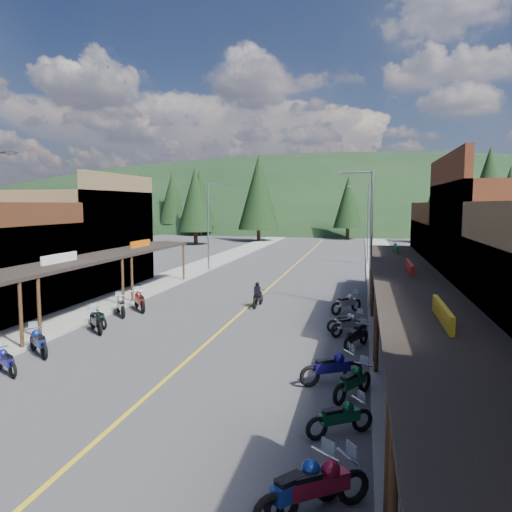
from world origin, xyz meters
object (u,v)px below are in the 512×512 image
Objects in this scene: bike_west_8 at (98,316)px; bike_east_8 at (349,323)px; pine_2 at (259,192)px; bike_west_10 at (140,300)px; pine_11 at (489,194)px; bike_east_5 at (353,380)px; pine_0 at (102,202)px; pine_8 at (141,205)px; pine_9 at (510,202)px; bike_west_5 at (5,360)px; bike_east_2 at (300,485)px; rider_on_bike at (258,297)px; streetlight_1 at (210,222)px; bike_east_3 at (318,483)px; bike_east_6 at (332,366)px; bike_west_7 at (96,321)px; bike_east_10 at (346,302)px; pedestrian_east_a at (398,358)px; bike_east_4 at (340,416)px; bike_east_9 at (346,321)px; pine_3 at (348,202)px; shop_east_3 at (481,263)px; shop_west_3 at (75,240)px; bike_west_6 at (38,340)px; pine_10 at (195,199)px; streetlight_3 at (367,220)px; pine_4 at (440,196)px; pedestrian_east_b at (389,277)px; bike_east_7 at (356,335)px; pine_7 at (172,198)px.

bike_east_8 reaches higher than bike_west_8.
bike_west_10 is at bearing -85.50° from pine_2.
pine_11 is 5.99× the size of bike_east_5.
pine_0 is 28.43m from pine_8.
bike_east_5 is at bearing -109.11° from pine_9.
bike_east_2 is (11.43, -5.95, 0.12)m from bike_west_5.
rider_on_bike reaches higher than bike_west_8.
pine_8 reaches higher than streetlight_1.
streetlight_1 is 3.88× the size of bike_east_8.
bike_east_3 is 1.01× the size of bike_east_6.
pine_0 reaches higher than bike_west_7.
pine_11 is at bearing 116.15° from bike_east_8.
pedestrian_east_a is at bearing -38.85° from bike_east_10.
pine_2 reaches higher than pedestrian_east_a.
bike_east_9 is (-0.24, 11.03, -0.02)m from bike_east_4.
bike_east_10 is (-0.11, 4.05, 0.11)m from bike_east_9.
pine_8 is at bearing -135.00° from pine_3.
shop_east_3 is 0.78× the size of pine_2.
bike_west_6 is at bearing -63.13° from shop_west_3.
pine_10 is at bearing 173.77° from bike_east_6.
streetlight_3 is 3.52× the size of bike_east_3.
pine_9 is 5.73× the size of bike_west_8.
streetlight_3 reaches higher than bike_east_9.
shop_west_3 reaches higher than bike_west_6.
bike_west_10 is at bearing 32.88° from bike_west_8.
bike_west_5 is 6.98m from bike_west_8.
bike_east_6 is at bearing -92.06° from streetlight_3.
bike_east_6 is at bearing -77.43° from bike_west_10.
pine_4 is 6.68× the size of bike_east_9.
pedestrian_east_b is (0.62, 19.76, -0.10)m from pedestrian_east_a.
pine_2 reaches higher than bike_east_9.
bike_east_5 is at bearing -88.06° from pine_3.
pine_9 is at bearing 7.72° from bike_west_6.
bike_east_7 is (12.17, 0.02, 0.02)m from bike_west_7.
bike_east_7 is at bearing -59.79° from bike_west_10.
bike_west_6 is 1.35× the size of pedestrian_east_b.
bike_west_8 is 13.11m from bike_east_6.
pine_8 reaches higher than bike_west_6.
bike_west_8 is (11.83, -49.07, -6.25)m from pine_10.
streetlight_3 reaches higher than shop_east_3.
bike_east_5 is at bearing -107.24° from pine_11.
bike_west_7 is 13.40m from bike_east_5.
bike_west_5 is 13.72m from bike_east_7.
bike_west_6 is at bearing -111.14° from streetlight_3.
pine_8 is at bearing 160.95° from streetlight_3.
bike_west_7 is 1.02× the size of bike_west_8.
streetlight_1 is 30.19m from pine_10.
streetlight_1 is at bearing 150.35° from bike_east_2.
pine_7 reaches higher than bike_west_8.
pedestrian_east_b is at bearing 142.27° from bike_east_6.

